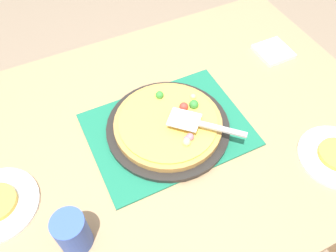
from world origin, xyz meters
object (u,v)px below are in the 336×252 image
(pizza, at_px, (169,123))
(cup_near, at_px, (72,232))
(pizza_pan, at_px, (168,127))
(plate_near_left, at_px, (336,157))
(napkin_stack, at_px, (273,52))
(pizza_server, at_px, (200,124))

(pizza, xyz_separation_m, cup_near, (-0.36, -0.21, 0.03))
(pizza_pan, distance_m, plate_near_left, 0.50)
(plate_near_left, distance_m, napkin_stack, 0.47)
(plate_near_left, bearing_deg, pizza_server, 143.81)
(pizza_pan, height_order, cup_near, cup_near)
(plate_near_left, xyz_separation_m, napkin_stack, (0.11, 0.46, 0.00))
(pizza, bearing_deg, pizza_pan, 176.98)
(pizza_pan, height_order, plate_near_left, pizza_pan)
(pizza_server, relative_size, napkin_stack, 1.63)
(plate_near_left, distance_m, pizza_server, 0.41)
(pizza, bearing_deg, pizza_server, -44.82)
(napkin_stack, bearing_deg, pizza, -163.47)
(pizza_pan, height_order, napkin_stack, pizza_pan)
(cup_near, xyz_separation_m, pizza_server, (0.43, 0.15, 0.01))
(pizza_pan, distance_m, napkin_stack, 0.53)
(pizza, height_order, napkin_stack, pizza)
(plate_near_left, xyz_separation_m, pizza_server, (-0.33, 0.24, 0.07))
(cup_near, relative_size, napkin_stack, 1.00)
(pizza_server, bearing_deg, plate_near_left, -36.19)
(pizza_server, bearing_deg, pizza, 135.18)
(pizza, xyz_separation_m, napkin_stack, (0.51, 0.15, -0.03))
(pizza_pan, relative_size, pizza_server, 1.94)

